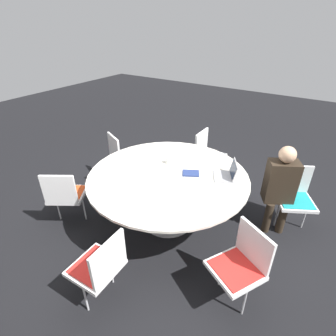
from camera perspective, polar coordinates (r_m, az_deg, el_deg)
The scene contains 13 objects.
ground_plane at distance 3.76m, azimuth -0.00°, elevation -11.25°, with size 16.00×16.00×0.00m, color black.
conference_table at distance 3.37m, azimuth -0.00°, elevation -2.98°, with size 2.03×2.03×0.75m.
chair_0 at distance 3.78m, azimuth 25.83°, elevation -5.08°, with size 0.59×0.58×0.84m.
chair_1 at distance 4.50m, azimuth 8.63°, elevation 3.50°, with size 0.42×0.44×0.84m.
chair_2 at distance 4.46m, azimuth -9.98°, elevation 3.13°, with size 0.58×0.57×0.84m.
chair_3 at distance 3.67m, azimuth -21.50°, elevation -5.10°, with size 0.60×0.59×0.84m.
chair_4 at distance 2.65m, azimuth -14.56°, elevation -19.77°, with size 0.44×0.46×0.84m.
chair_5 at distance 2.68m, azimuth 15.70°, elevation -19.12°, with size 0.59×0.58×0.84m.
person_0 at distance 3.52m, azimuth 23.32°, elevation -3.17°, with size 0.42×0.36×1.19m.
laptop at distance 3.32m, azimuth 12.80°, elevation -1.22°, with size 0.36×0.38×0.21m.
spiral_notebook at distance 3.34m, azimuth 4.99°, elevation -1.14°, with size 0.26×0.23×0.02m.
coffee_cup at distance 3.56m, azimuth 0.14°, elevation 1.72°, with size 0.08×0.08×0.09m.
handbag at distance 4.59m, azimuth -14.00°, elevation -1.62°, with size 0.36×0.16×0.28m.
Camera 1 is at (-1.54, 2.37, 2.48)m, focal length 28.00 mm.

